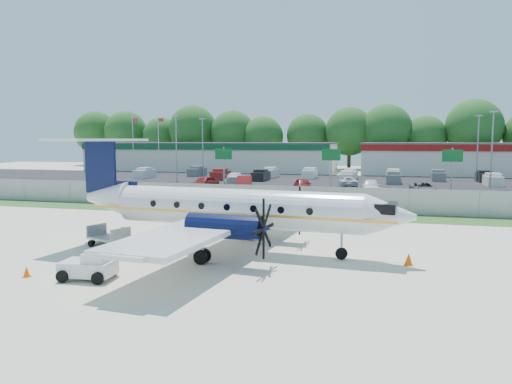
% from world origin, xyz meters
% --- Properties ---
extents(ground, '(170.00, 170.00, 0.00)m').
position_xyz_m(ground, '(0.00, 0.00, 0.00)').
color(ground, beige).
rests_on(ground, ground).
extents(grass_verge, '(170.00, 4.00, 0.02)m').
position_xyz_m(grass_verge, '(0.00, 12.00, 0.01)').
color(grass_verge, '#2D561E').
rests_on(grass_verge, ground).
extents(access_road, '(170.00, 8.00, 0.02)m').
position_xyz_m(access_road, '(0.00, 19.00, 0.01)').
color(access_road, black).
rests_on(access_road, ground).
extents(parking_lot, '(170.00, 32.00, 0.02)m').
position_xyz_m(parking_lot, '(0.00, 40.00, 0.01)').
color(parking_lot, black).
rests_on(parking_lot, ground).
extents(perimeter_fence, '(120.00, 0.06, 1.99)m').
position_xyz_m(perimeter_fence, '(0.00, 14.00, 1.00)').
color(perimeter_fence, gray).
rests_on(perimeter_fence, ground).
extents(building_west, '(46.40, 12.40, 5.24)m').
position_xyz_m(building_west, '(-24.00, 61.98, 2.63)').
color(building_west, silver).
rests_on(building_west, ground).
extents(building_east, '(44.40, 12.40, 5.24)m').
position_xyz_m(building_east, '(26.00, 61.98, 2.63)').
color(building_east, silver).
rests_on(building_east, ground).
extents(sign_left, '(1.80, 0.26, 5.00)m').
position_xyz_m(sign_left, '(-8.00, 22.91, 3.61)').
color(sign_left, gray).
rests_on(sign_left, ground).
extents(sign_mid, '(1.80, 0.26, 5.00)m').
position_xyz_m(sign_mid, '(3.00, 22.91, 3.61)').
color(sign_mid, gray).
rests_on(sign_mid, ground).
extents(sign_right, '(1.80, 0.26, 5.00)m').
position_xyz_m(sign_right, '(14.00, 22.91, 3.61)').
color(sign_right, gray).
rests_on(sign_right, ground).
extents(flagpole_west, '(1.06, 0.12, 10.00)m').
position_xyz_m(flagpole_west, '(-35.92, 55.00, 5.64)').
color(flagpole_west, silver).
rests_on(flagpole_west, ground).
extents(flagpole_east, '(1.06, 0.12, 10.00)m').
position_xyz_m(flagpole_east, '(-30.92, 55.00, 5.64)').
color(flagpole_east, silver).
rests_on(flagpole_east, ground).
extents(light_pole_nw, '(0.90, 0.35, 9.09)m').
position_xyz_m(light_pole_nw, '(-20.00, 38.00, 5.23)').
color(light_pole_nw, gray).
rests_on(light_pole_nw, ground).
extents(light_pole_ne, '(0.90, 0.35, 9.09)m').
position_xyz_m(light_pole_ne, '(20.00, 38.00, 5.23)').
color(light_pole_ne, gray).
rests_on(light_pole_ne, ground).
extents(light_pole_sw, '(0.90, 0.35, 9.09)m').
position_xyz_m(light_pole_sw, '(-20.00, 48.00, 5.23)').
color(light_pole_sw, gray).
rests_on(light_pole_sw, ground).
extents(light_pole_se, '(0.90, 0.35, 9.09)m').
position_xyz_m(light_pole_se, '(20.00, 48.00, 5.23)').
color(light_pole_se, gray).
rests_on(light_pole_se, ground).
extents(tree_line, '(112.00, 6.00, 14.00)m').
position_xyz_m(tree_line, '(0.00, 74.00, 0.00)').
color(tree_line, '#1C5017').
rests_on(tree_line, ground).
extents(aircraft, '(18.88, 18.59, 5.81)m').
position_xyz_m(aircraft, '(0.57, -1.35, 2.24)').
color(aircraft, silver).
rests_on(aircraft, ground).
extents(pushback_tug, '(2.24, 1.70, 1.15)m').
position_xyz_m(pushback_tug, '(-3.32, -8.03, 0.55)').
color(pushback_tug, silver).
rests_on(pushback_tug, ground).
extents(baggage_cart_near, '(2.46, 1.97, 1.13)m').
position_xyz_m(baggage_cart_near, '(-5.99, -2.27, 0.52)').
color(baggage_cart_near, gray).
rests_on(baggage_cart_near, ground).
extents(baggage_cart_far, '(1.83, 1.23, 0.90)m').
position_xyz_m(baggage_cart_far, '(-6.56, -1.56, 0.42)').
color(baggage_cart_far, gray).
rests_on(baggage_cart_far, ground).
extents(cone_nose, '(0.41, 0.41, 0.58)m').
position_xyz_m(cone_nose, '(9.48, -2.20, 0.28)').
color(cone_nose, '#FF5C08').
rests_on(cone_nose, ground).
extents(cone_port_wing, '(0.33, 0.33, 0.46)m').
position_xyz_m(cone_port_wing, '(-6.10, -8.44, 0.22)').
color(cone_port_wing, '#FF5C08').
rests_on(cone_port_wing, ground).
extents(cone_starboard_wing, '(0.38, 0.38, 0.54)m').
position_xyz_m(cone_starboard_wing, '(3.27, 8.42, 0.26)').
color(cone_starboard_wing, '#FF5C08').
rests_on(cone_starboard_wing, ground).
extents(road_car_west, '(4.93, 2.77, 1.30)m').
position_xyz_m(road_car_west, '(-18.57, 17.39, 0.00)').
color(road_car_west, silver).
rests_on(road_car_west, ground).
extents(road_car_mid, '(4.69, 2.38, 1.48)m').
position_xyz_m(road_car_mid, '(6.83, 19.76, 0.00)').
color(road_car_mid, beige).
rests_on(road_car_mid, ground).
extents(parked_car_a, '(2.80, 4.69, 1.49)m').
position_xyz_m(parked_car_a, '(-12.52, 29.10, 0.00)').
color(parked_car_a, maroon).
rests_on(parked_car_a, ground).
extents(parked_car_b, '(2.81, 5.07, 1.58)m').
position_xyz_m(parked_car_b, '(-7.61, 29.10, 0.00)').
color(parked_car_b, maroon).
rests_on(parked_car_b, ground).
extents(parked_car_c, '(3.00, 4.55, 1.44)m').
position_xyz_m(parked_car_c, '(-0.82, 29.26, 0.00)').
color(parked_car_c, maroon).
rests_on(parked_car_c, ground).
extents(parked_car_d, '(2.16, 4.67, 1.55)m').
position_xyz_m(parked_car_d, '(6.58, 28.93, 0.00)').
color(parked_car_d, silver).
rests_on(parked_car_d, ground).
extents(parked_car_e, '(2.93, 5.23, 1.38)m').
position_xyz_m(parked_car_e, '(11.98, 28.47, 0.00)').
color(parked_car_e, '#595B5E').
rests_on(parked_car_e, ground).
extents(parked_car_f, '(3.28, 5.88, 1.61)m').
position_xyz_m(parked_car_f, '(-10.44, 34.66, 0.00)').
color(parked_car_f, silver).
rests_on(parked_car_f, ground).
extents(parked_car_g, '(2.72, 4.84, 1.28)m').
position_xyz_m(parked_car_g, '(3.66, 35.80, 0.00)').
color(parked_car_g, silver).
rests_on(parked_car_g, ground).
extents(far_parking_rows, '(56.00, 10.00, 1.60)m').
position_xyz_m(far_parking_rows, '(0.00, 45.00, 0.00)').
color(far_parking_rows, gray).
rests_on(far_parking_rows, ground).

